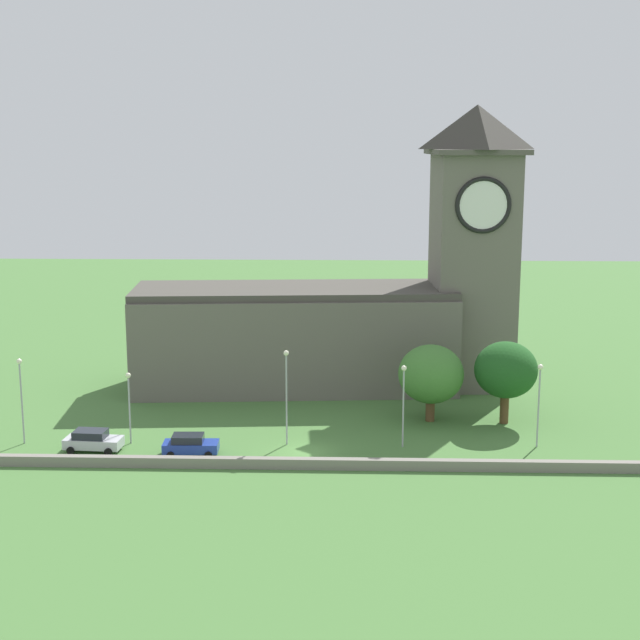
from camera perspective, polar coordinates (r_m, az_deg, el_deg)
The scene contains 12 objects.
ground_plane at distance 88.21m, azimuth -0.43°, elevation -4.92°, with size 200.00×200.00×0.00m, color #477538.
church at distance 91.14m, azimuth 2.12°, elevation 0.82°, with size 38.29×12.80×27.59m.
quay_barrier at distance 70.39m, azimuth -1.04°, elevation -8.85°, with size 57.88×0.70×0.81m, color gray.
car_silver at distance 76.18m, azimuth -13.87°, elevation -7.24°, with size 4.63×2.54×1.70m.
car_blue at distance 73.83m, azimuth -8.03°, elevation -7.64°, with size 4.38×2.31×1.64m.
streetlamp_west_end at distance 78.39m, azimuth -18.00°, elevation -3.98°, with size 0.44×0.44×7.12m.
streetlamp_west_mid at distance 76.35m, azimuth -11.72°, elevation -4.58°, with size 0.44×0.44×5.95m.
streetlamp_central at distance 74.28m, azimuth -2.09°, elevation -3.91°, with size 0.44×0.44×7.86m.
streetlamp_east_mid at distance 74.08m, azimuth 5.18°, elevation -4.49°, with size 0.44×0.44×6.78m.
streetlamp_east_end at distance 75.87m, azimuth 13.39°, elevation -4.35°, with size 0.44×0.44×6.85m.
tree_churchyard at distance 81.15m, azimuth 6.87°, elevation -3.35°, with size 5.72×5.72×6.83m.
tree_by_tower at distance 81.47m, azimuth 11.41°, elevation -3.06°, with size 5.46×5.46×7.25m.
Camera 1 is at (3.37, -69.61, 24.71)m, focal length 51.79 mm.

